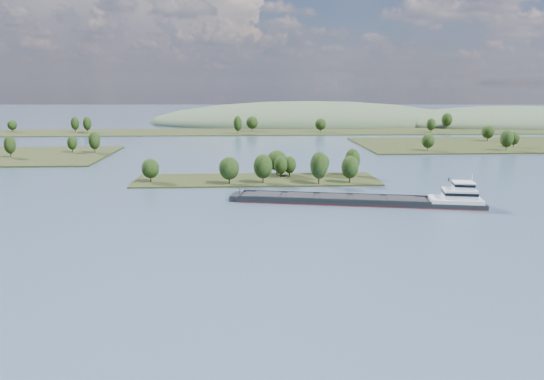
{
  "coord_description": "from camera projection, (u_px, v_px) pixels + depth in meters",
  "views": [
    {
      "loc": [
        -5.19,
        -36.19,
        39.6
      ],
      "look_at": [
        3.75,
        130.0,
        6.0
      ],
      "focal_mm": 35.0,
      "sensor_mm": 36.0,
      "label": 1
    }
  ],
  "objects": [
    {
      "name": "tree_island",
      "position": [
        271.0,
        172.0,
        218.25
      ],
      "size": [
        100.0,
        31.97,
        14.12
      ],
      "color": "black",
      "rests_on": "ground"
    },
    {
      "name": "cargo_barge",
      "position": [
        373.0,
        200.0,
        177.1
      ],
      "size": [
        84.35,
        27.03,
        11.37
      ],
      "color": "black",
      "rests_on": "ground"
    },
    {
      "name": "back_shoreline",
      "position": [
        261.0,
        131.0,
        435.19
      ],
      "size": [
        900.0,
        60.0,
        15.32
      ],
      "color": "black",
      "rests_on": "ground"
    },
    {
      "name": "ground",
      "position": [
        261.0,
        216.0,
        160.99
      ],
      "size": [
        1800.0,
        1800.0,
        0.0
      ],
      "primitive_type": "plane",
      "color": "#3E546C",
      "rests_on": "ground"
    },
    {
      "name": "hill_west",
      "position": [
        308.0,
        123.0,
        536.1
      ],
      "size": [
        320.0,
        160.0,
        44.0
      ],
      "primitive_type": "ellipsoid",
      "color": "#3A4B33",
      "rests_on": "ground"
    },
    {
      "name": "hill_east",
      "position": [
        515.0,
        125.0,
        517.26
      ],
      "size": [
        260.0,
        140.0,
        36.0
      ],
      "primitive_type": "ellipsoid",
      "color": "#3A4B33",
      "rests_on": "ground"
    }
  ]
}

